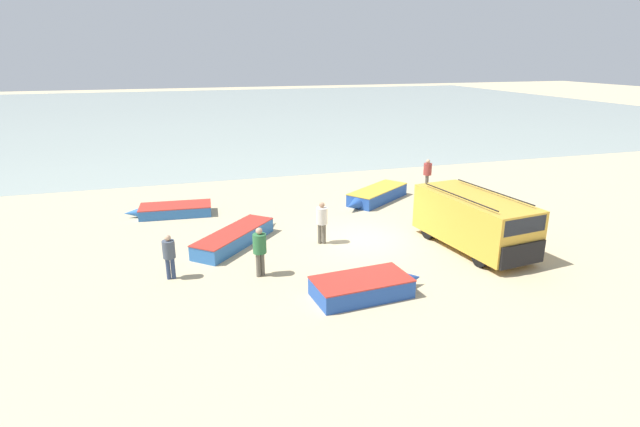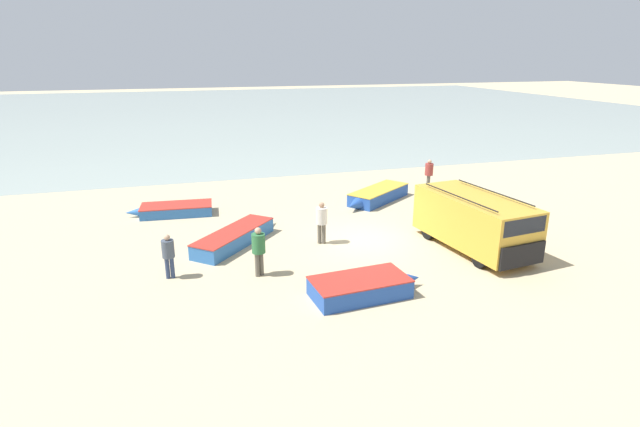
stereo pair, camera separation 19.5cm
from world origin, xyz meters
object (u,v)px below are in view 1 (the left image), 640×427
(fishing_rowboat_0, at_px, (237,236))
(fishing_rowboat_2, at_px, (365,287))
(parked_van, at_px, (474,220))
(fisherman_1, at_px, (322,219))
(fisherman_3, at_px, (260,247))
(fisherman_0, at_px, (427,171))
(fishing_rowboat_3, at_px, (173,210))
(fisherman_2, at_px, (169,253))
(fishing_rowboat_1, at_px, (376,195))

(fishing_rowboat_0, relative_size, fishing_rowboat_2, 1.14)
(parked_van, height_order, fisherman_1, parked_van)
(fishing_rowboat_2, xyz_separation_m, fisherman_3, (-2.97, 2.49, 0.77))
(fishing_rowboat_0, bearing_deg, parked_van, -67.88)
(fisherman_0, bearing_deg, fisherman_1, 80.66)
(fisherman_0, height_order, fisherman_3, fisherman_3)
(parked_van, distance_m, fishing_rowboat_0, 9.66)
(fishing_rowboat_3, xyz_separation_m, fisherman_1, (5.80, -5.75, 0.81))
(fisherman_2, bearing_deg, fishing_rowboat_0, 136.78)
(fisherman_2, bearing_deg, parked_van, 88.61)
(fishing_rowboat_0, height_order, fisherman_2, fisherman_2)
(fishing_rowboat_3, bearing_deg, fisherman_2, 92.39)
(fishing_rowboat_2, height_order, fisherman_1, fisherman_1)
(fishing_rowboat_0, relative_size, fisherman_1, 2.49)
(fishing_rowboat_0, distance_m, fisherman_3, 3.51)
(fishing_rowboat_1, distance_m, fishing_rowboat_3, 10.41)
(fisherman_1, bearing_deg, fishing_rowboat_3, 69.35)
(parked_van, bearing_deg, fishing_rowboat_3, -132.06)
(fishing_rowboat_3, relative_size, fisherman_0, 2.35)
(fishing_rowboat_0, bearing_deg, fisherman_0, -22.89)
(fishing_rowboat_2, xyz_separation_m, fisherman_0, (8.42, 11.33, 0.75))
(parked_van, bearing_deg, fishing_rowboat_2, -72.72)
(parked_van, relative_size, fisherman_2, 3.39)
(parked_van, bearing_deg, fisherman_0, 155.79)
(fishing_rowboat_1, xyz_separation_m, fisherman_0, (3.79, 1.40, 0.73))
(fishing_rowboat_0, xyz_separation_m, fishing_rowboat_3, (-2.44, 4.72, -0.06))
(parked_van, distance_m, fishing_rowboat_3, 14.04)
(fishing_rowboat_0, height_order, fishing_rowboat_3, fishing_rowboat_0)
(fishing_rowboat_1, xyz_separation_m, fisherman_3, (-7.60, -7.43, 0.75))
(fishing_rowboat_2, relative_size, fisherman_1, 2.18)
(parked_van, distance_m, fisherman_2, 11.75)
(fishing_rowboat_2, bearing_deg, fishing_rowboat_3, 113.82)
(fishing_rowboat_3, distance_m, fisherman_3, 8.63)
(fisherman_1, relative_size, fisherman_2, 1.09)
(fisherman_1, bearing_deg, fishing_rowboat_0, 97.08)
(parked_van, bearing_deg, fisherman_3, -96.44)
(fisherman_2, distance_m, fisherman_3, 3.12)
(fishing_rowboat_2, bearing_deg, fisherman_1, 84.81)
(fishing_rowboat_0, bearing_deg, fishing_rowboat_3, 69.59)
(fisherman_1, distance_m, fisherman_2, 6.30)
(fisherman_2, bearing_deg, fishing_rowboat_2, 63.70)
(parked_van, bearing_deg, fishing_rowboat_0, -117.20)
(fishing_rowboat_3, distance_m, fisherman_0, 14.21)
(fisherman_1, relative_size, fisherman_3, 0.99)
(fisherman_1, distance_m, fisherman_3, 3.84)
(parked_van, height_order, fishing_rowboat_3, parked_van)
(fisherman_2, bearing_deg, fisherman_0, 120.94)
(fisherman_0, bearing_deg, fishing_rowboat_2, 96.39)
(fisherman_0, bearing_deg, fisherman_3, 80.81)
(fishing_rowboat_3, height_order, fisherman_0, fisherman_0)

